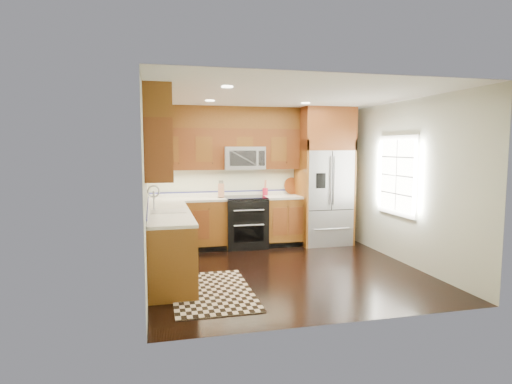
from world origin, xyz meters
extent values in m
plane|color=black|center=(0.00, 0.00, 0.00)|extent=(4.00, 4.00, 0.00)
cube|color=beige|center=(0.00, 2.00, 1.30)|extent=(4.00, 0.02, 2.60)
cube|color=beige|center=(-2.00, 0.00, 1.30)|extent=(0.02, 4.00, 2.60)
cube|color=beige|center=(2.00, 0.00, 1.30)|extent=(0.02, 4.00, 2.60)
cube|color=white|center=(1.98, 0.20, 1.40)|extent=(0.04, 1.10, 1.30)
cube|color=white|center=(1.97, 0.20, 1.40)|extent=(0.02, 0.95, 1.15)
cube|color=brown|center=(-1.31, 1.70, 0.45)|extent=(1.37, 0.60, 0.90)
cube|color=brown|center=(0.49, 1.70, 0.45)|extent=(0.72, 0.60, 0.90)
cube|color=brown|center=(-1.70, 0.20, 0.45)|extent=(0.60, 2.40, 0.90)
cube|color=silver|center=(-0.57, 1.70, 0.92)|extent=(2.85, 0.62, 0.04)
cube|color=silver|center=(-1.70, 0.20, 0.92)|extent=(0.62, 2.40, 0.04)
cube|color=brown|center=(-0.57, 1.83, 1.83)|extent=(2.85, 0.33, 0.75)
cube|color=brown|center=(-1.83, 0.20, 1.83)|extent=(0.33, 2.40, 0.75)
cube|color=brown|center=(-0.57, 1.83, 2.40)|extent=(2.85, 0.33, 0.40)
cube|color=brown|center=(-1.83, 0.20, 2.40)|extent=(0.33, 2.40, 0.40)
cube|color=black|center=(-0.25, 1.67, 0.46)|extent=(0.76, 0.64, 0.92)
cube|color=black|center=(-0.25, 1.67, 0.94)|extent=(0.76, 0.60, 0.02)
cube|color=black|center=(-0.25, 1.35, 0.62)|extent=(0.55, 0.01, 0.18)
cube|color=black|center=(-0.25, 1.35, 0.30)|extent=(0.55, 0.01, 0.28)
cylinder|color=#B2B2B7|center=(-0.25, 1.33, 0.74)|extent=(0.55, 0.02, 0.02)
cylinder|color=#B2B2B7|center=(-0.25, 1.33, 0.47)|extent=(0.55, 0.02, 0.02)
cube|color=#B2B2B7|center=(-0.25, 1.80, 1.66)|extent=(0.76, 0.40, 0.42)
cube|color=black|center=(-0.30, 1.60, 1.66)|extent=(0.50, 0.01, 0.28)
cube|color=#B2B2B7|center=(1.30, 1.63, 0.90)|extent=(0.90, 0.74, 1.80)
cube|color=black|center=(1.30, 1.26, 1.25)|extent=(0.01, 0.01, 1.08)
cube|color=black|center=(1.08, 1.25, 1.25)|extent=(0.18, 0.01, 0.28)
cube|color=brown|center=(0.83, 1.63, 1.00)|extent=(0.04, 0.74, 2.00)
cube|color=brown|center=(1.77, 1.63, 1.00)|extent=(0.04, 0.74, 2.00)
cube|color=brown|center=(1.30, 1.63, 2.20)|extent=(0.98, 0.74, 0.80)
cube|color=#B2B2B7|center=(-1.70, 0.20, 0.95)|extent=(0.50, 0.42, 0.02)
cylinder|color=#B2B2B7|center=(-1.90, 0.42, 1.08)|extent=(0.02, 0.02, 0.28)
torus|color=#B2B2B7|center=(-1.90, 0.34, 1.22)|extent=(0.18, 0.02, 0.18)
cube|color=black|center=(-1.20, -0.69, 0.01)|extent=(1.02, 1.69, 0.01)
cube|color=tan|center=(-0.69, 1.71, 1.06)|extent=(0.14, 0.17, 0.25)
cylinder|color=#AC1533|center=(0.19, 1.87, 1.01)|extent=(0.11, 0.11, 0.14)
cylinder|color=brown|center=(0.75, 1.94, 0.95)|extent=(0.39, 0.39, 0.02)
camera|label=1|loc=(-1.91, -6.03, 1.86)|focal=30.00mm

